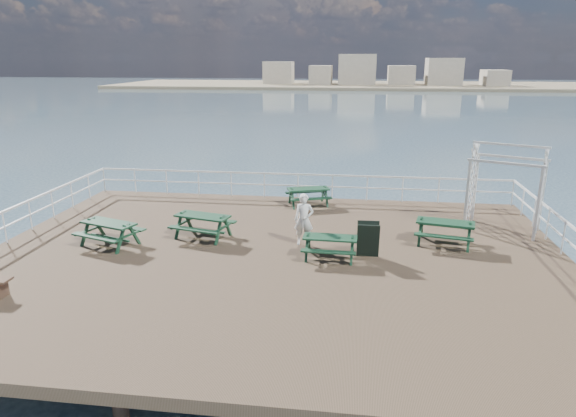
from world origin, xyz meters
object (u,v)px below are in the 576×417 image
at_px(picnic_table_b, 308,193).
at_px(picnic_table_c, 445,228).
at_px(trellis_arbor, 505,193).
at_px(picnic_table_e, 330,242).
at_px(picnic_table_a, 203,221).
at_px(person, 304,220).
at_px(picnic_table_d, 109,228).

bearing_deg(picnic_table_b, picnic_table_c, -58.62).
relative_size(picnic_table_b, trellis_arbor, 0.66).
bearing_deg(picnic_table_c, picnic_table_e, -142.90).
xyz_separation_m(picnic_table_a, person, (3.45, -0.24, 0.28)).
height_order(picnic_table_b, trellis_arbor, trellis_arbor).
bearing_deg(picnic_table_d, picnic_table_a, 40.83).
bearing_deg(trellis_arbor, picnic_table_a, -144.18).
relative_size(picnic_table_a, person, 1.26).
height_order(picnic_table_a, picnic_table_e, picnic_table_a).
height_order(picnic_table_c, person, person).
bearing_deg(picnic_table_e, picnic_table_b, 104.05).
distance_m(picnic_table_b, picnic_table_e, 5.85).
bearing_deg(picnic_table_b, trellis_arbor, -36.56).
bearing_deg(picnic_table_c, picnic_table_a, -165.36).
bearing_deg(picnic_table_d, trellis_arbor, 32.99).
xyz_separation_m(picnic_table_a, picnic_table_e, (4.35, -1.32, -0.07)).
xyz_separation_m(picnic_table_b, person, (0.30, -4.64, 0.32)).
bearing_deg(picnic_table_b, picnic_table_d, -155.93).
xyz_separation_m(picnic_table_c, person, (-4.53, -0.63, 0.28)).
distance_m(picnic_table_b, person, 4.66).
xyz_separation_m(trellis_arbor, person, (-6.76, -2.40, -0.51)).
relative_size(picnic_table_a, trellis_arbor, 0.70).
relative_size(picnic_table_e, person, 0.98).
bearing_deg(person, picnic_table_c, 7.26).
bearing_deg(picnic_table_d, picnic_table_b, 61.79).
distance_m(picnic_table_a, picnic_table_c, 7.99).
bearing_deg(person, picnic_table_e, -50.75).
bearing_deg(trellis_arbor, picnic_table_d, -141.93).
distance_m(picnic_table_d, picnic_table_e, 7.13).
height_order(picnic_table_a, picnic_table_d, picnic_table_a).
height_order(picnic_table_b, picnic_table_d, picnic_table_d).
bearing_deg(picnic_table_e, picnic_table_d, -179.39).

